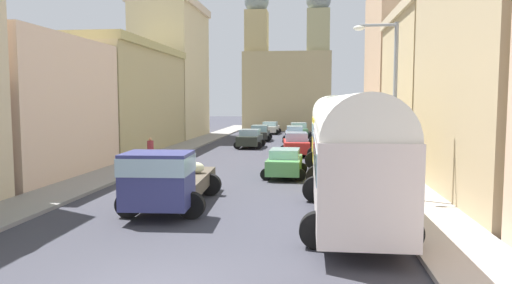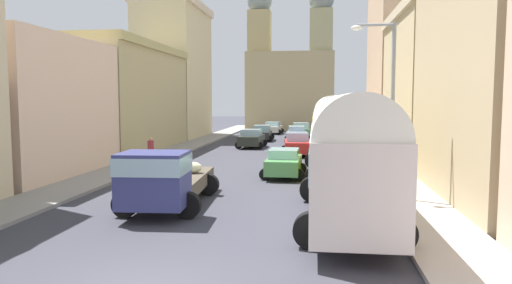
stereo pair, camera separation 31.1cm
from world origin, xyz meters
name	(u,v)px [view 2 (the right image)]	position (x,y,z in m)	size (l,w,h in m)	color
ground_plane	(270,152)	(0.00, 27.00, 0.00)	(154.00, 154.00, 0.00)	#383841
sidewalk_left	(178,150)	(-7.25, 27.00, 0.07)	(2.50, 70.00, 0.14)	gray
sidewalk_right	(366,152)	(7.25, 27.00, 0.07)	(2.50, 70.00, 0.14)	#AEA7A0
building_left_1	(40,107)	(-10.62, 13.90, 3.60)	(4.24, 9.82, 7.20)	beige
building_left_2	(132,98)	(-10.75, 26.50, 4.17)	(4.96, 14.95, 8.28)	tan
building_left_3	(174,71)	(-11.30, 39.51, 7.00)	(6.17, 10.44, 13.92)	beige
building_right_1	(499,61)	(10.60, 10.71, 5.51)	(4.62, 11.18, 10.96)	tan
building_right_2	(428,86)	(10.50, 22.28, 4.85)	(4.41, 11.25, 9.65)	tan
building_right_3	(398,67)	(10.61, 34.54, 6.91)	(4.23, 11.55, 13.82)	tan
distant_church	(290,82)	(0.00, 54.16, 6.30)	(11.31, 7.13, 18.25)	tan
parked_bus_0	(348,152)	(4.60, 6.50, 2.32)	(3.30, 9.46, 4.18)	silver
parked_bus_1	(337,133)	(4.60, 15.50, 2.29)	(3.38, 9.41, 4.13)	yellow
parked_bus_2	(332,123)	(4.60, 24.50, 2.37)	(3.37, 9.60, 4.27)	beige
parked_bus_3	(329,120)	(4.60, 33.50, 2.17)	(3.27, 9.45, 3.92)	silver
cargo_truck_0	(165,178)	(-1.84, 7.40, 1.18)	(3.28, 6.69, 2.27)	navy
car_0	(252,138)	(-1.82, 29.97, 0.78)	(2.39, 3.85, 1.54)	#272D23
car_1	(262,133)	(-1.75, 36.81, 0.76)	(2.35, 3.98, 1.53)	#282823
car_2	(273,128)	(-1.56, 46.15, 0.72)	(2.48, 3.77, 1.42)	beige
car_3	(284,163)	(1.92, 15.29, 0.75)	(2.31, 3.65, 1.46)	#559C54
car_4	(297,144)	(2.17, 25.03, 0.82)	(2.54, 4.18, 1.65)	#B22621
car_5	(296,134)	(1.70, 34.91, 0.79)	(2.38, 4.38, 1.57)	slate
car_6	(301,130)	(1.87, 41.61, 0.78)	(2.59, 4.10, 1.56)	#548D5A
pedestrian_2	(151,150)	(-6.44, 18.65, 0.97)	(0.54, 0.54, 1.71)	#816A58
streetlamp_near	(387,96)	(6.28, 10.00, 4.12)	(1.72, 0.28, 6.96)	gray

